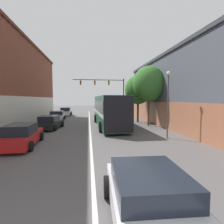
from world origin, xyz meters
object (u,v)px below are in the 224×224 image
at_px(hatchback_foreground, 151,200).
at_px(parked_car_left_mid, 57,116).
at_px(parked_car_left_distant, 66,112).
at_px(street_lamp, 168,102).
at_px(parked_car_left_near, 22,136).
at_px(parked_car_left_far, 50,123).
at_px(traffic_signal_gantry, 107,88).
at_px(bus, 109,109).
at_px(street_tree_far, 149,84).
at_px(street_tree_near, 138,90).

xyz_separation_m(hatchback_foreground, parked_car_left_mid, (-5.72, 20.96, 0.04)).
bearing_deg(hatchback_foreground, parked_car_left_distant, 13.63).
height_order(parked_car_left_distant, street_lamp, street_lamp).
bearing_deg(parked_car_left_near, parked_car_left_distant, -2.52).
distance_m(parked_car_left_far, traffic_signal_gantry, 16.41).
distance_m(bus, street_lamp, 7.45).
xyz_separation_m(bus, parked_car_left_mid, (-6.49, 6.05, -1.20)).
bearing_deg(hatchback_foreground, street_tree_far, -16.59).
bearing_deg(street_lamp, hatchback_foreground, -117.43).
height_order(parked_car_left_distant, traffic_signal_gantry, traffic_signal_gantry).
bearing_deg(street_lamp, bus, 119.30).
bearing_deg(street_tree_near, hatchback_foreground, -105.17).
relative_size(bus, street_lamp, 2.19).
distance_m(parked_car_left_near, street_tree_far, 13.35).
distance_m(parked_car_left_mid, traffic_signal_gantry, 11.36).
bearing_deg(street_tree_near, street_tree_far, -85.46).
xyz_separation_m(traffic_signal_gantry, street_tree_near, (2.88, -10.20, -0.91)).
xyz_separation_m(bus, hatchback_foreground, (-0.77, -14.92, -1.24)).
bearing_deg(street_tree_far, traffic_signal_gantry, 103.12).
distance_m(parked_car_left_mid, street_tree_near, 11.54).
bearing_deg(parked_car_left_mid, street_tree_near, -109.54).
xyz_separation_m(bus, street_tree_near, (4.07, 2.96, 2.29)).
distance_m(hatchback_foreground, street_tree_near, 18.86).
bearing_deg(street_lamp, street_tree_near, 87.24).
relative_size(traffic_signal_gantry, street_lamp, 1.86).
bearing_deg(parked_car_left_near, traffic_signal_gantry, -22.41).
xyz_separation_m(street_lamp, street_tree_near, (0.45, 9.41, 1.42)).
bearing_deg(street_tree_far, parked_car_left_mid, 149.61).
bearing_deg(parked_car_left_far, street_tree_far, -79.04).
bearing_deg(bus, street_lamp, -152.11).
relative_size(parked_car_left_near, parked_car_left_far, 1.06).
bearing_deg(street_tree_far, bus, 176.04).
relative_size(bus, parked_car_left_distant, 2.60).
height_order(parked_car_left_far, parked_car_left_distant, parked_car_left_distant).
bearing_deg(hatchback_foreground, parked_car_left_mid, 17.91).
relative_size(bus, parked_car_left_far, 2.67).
distance_m(parked_car_left_near, street_lamp, 10.20).
bearing_deg(traffic_signal_gantry, street_tree_near, -74.24).
bearing_deg(hatchback_foreground, traffic_signal_gantry, -1.35).
bearing_deg(street_tree_far, parked_car_left_distant, 128.06).
height_order(bus, street_lamp, street_lamp).
xyz_separation_m(parked_car_left_mid, street_lamp, (10.11, -12.50, 2.07)).
bearing_deg(parked_car_left_distant, street_tree_far, -142.97).
bearing_deg(street_tree_near, parked_car_left_near, -135.47).
distance_m(traffic_signal_gantry, street_tree_far, 13.83).
bearing_deg(traffic_signal_gantry, parked_car_left_far, -117.04).
distance_m(parked_car_left_near, parked_car_left_distant, 20.46).
distance_m(traffic_signal_gantry, street_lamp, 19.90).
relative_size(parked_car_left_far, street_tree_far, 0.63).
height_order(bus, street_tree_far, street_tree_far).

